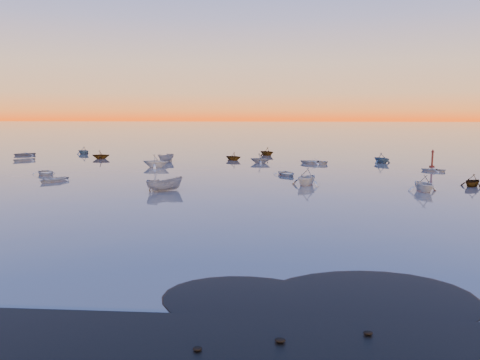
# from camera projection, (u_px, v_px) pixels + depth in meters

# --- Properties ---
(ground) EXTENTS (600.00, 600.00, 0.00)m
(ground) POSITION_uv_depth(u_px,v_px,m) (254.00, 145.00, 121.97)
(ground) COLOR #695F57
(ground) RESTS_ON ground
(mud_lobes) EXTENTS (140.00, 6.00, 0.07)m
(mud_lobes) POSITION_uv_depth(u_px,v_px,m) (168.00, 296.00, 22.28)
(mud_lobes) COLOR black
(mud_lobes) RESTS_ON ground
(moored_fleet) EXTENTS (124.00, 58.00, 1.20)m
(moored_fleet) POSITION_uv_depth(u_px,v_px,m) (242.00, 166.00, 75.58)
(moored_fleet) COLOR silver
(moored_fleet) RESTS_ON ground
(boat_near_left) EXTENTS (4.39, 3.95, 1.05)m
(boat_near_left) POSITION_uv_depth(u_px,v_px,m) (46.00, 175.00, 64.96)
(boat_near_left) COLOR silver
(boat_near_left) RESTS_ON ground
(boat_near_center) EXTENTS (3.69, 4.53, 1.46)m
(boat_near_center) POSITION_uv_depth(u_px,v_px,m) (165.00, 191.00, 51.88)
(boat_near_center) COLOR slate
(boat_near_center) RESTS_ON ground
(boat_near_right) EXTENTS (4.32, 2.68, 1.40)m
(boat_near_right) POSITION_uv_depth(u_px,v_px,m) (423.00, 191.00, 51.56)
(boat_near_right) COLOR silver
(boat_near_right) RESTS_ON ground
(channel_marker) EXTENTS (0.82, 0.82, 2.92)m
(channel_marker) POSITION_uv_depth(u_px,v_px,m) (432.00, 160.00, 74.29)
(channel_marker) COLOR #49160F
(channel_marker) RESTS_ON ground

